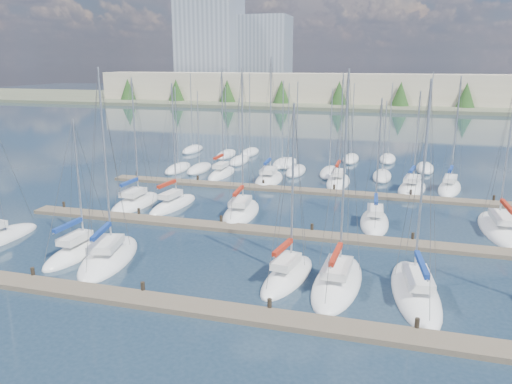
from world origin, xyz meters
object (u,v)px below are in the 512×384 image
(sailboat_d, at_px, (288,276))
(sailboat_q, at_px, (412,188))
(sailboat_f, at_px, (415,292))
(sailboat_b, at_px, (79,251))
(sailboat_o, at_px, (269,179))
(sailboat_h, at_px, (136,203))
(sailboat_r, at_px, (450,188))
(sailboat_j, at_px, (241,212))
(sailboat_c, at_px, (109,257))
(sailboat_l, at_px, (374,222))
(sailboat_p, at_px, (338,182))
(sailboat_i, at_px, (173,205))
(sailboat_m, at_px, (500,229))
(sailboat_e, at_px, (337,282))
(sailboat_n, at_px, (222,174))

(sailboat_d, height_order, sailboat_q, sailboat_d)
(sailboat_f, bearing_deg, sailboat_b, 172.41)
(sailboat_o, bearing_deg, sailboat_d, -75.86)
(sailboat_h, xyz_separation_m, sailboat_r, (30.59, 15.05, 0.01))
(sailboat_j, relative_size, sailboat_h, 1.07)
(sailboat_b, relative_size, sailboat_c, 0.75)
(sailboat_l, xyz_separation_m, sailboat_q, (3.35, 13.39, -0.01))
(sailboat_j, relative_size, sailboat_b, 1.31)
(sailboat_r, height_order, sailboat_f, sailboat_f)
(sailboat_j, distance_m, sailboat_f, 20.02)
(sailboat_p, bearing_deg, sailboat_i, -135.52)
(sailboat_i, height_order, sailboat_o, sailboat_o)
(sailboat_q, bearing_deg, sailboat_m, -51.76)
(sailboat_m, bearing_deg, sailboat_e, -132.58)
(sailboat_m, distance_m, sailboat_i, 29.61)
(sailboat_f, bearing_deg, sailboat_e, 171.44)
(sailboat_o, bearing_deg, sailboat_j, -89.27)
(sailboat_c, bearing_deg, sailboat_h, 99.19)
(sailboat_j, height_order, sailboat_o, sailboat_o)
(sailboat_c, height_order, sailboat_n, sailboat_c)
(sailboat_d, distance_m, sailboat_q, 27.94)
(sailboat_l, bearing_deg, sailboat_h, 178.03)
(sailboat_i, height_order, sailboat_e, sailboat_e)
(sailboat_p, xyz_separation_m, sailboat_f, (8.10, -27.63, -0.01))
(sailboat_m, bearing_deg, sailboat_c, -155.39)
(sailboat_l, height_order, sailboat_b, sailboat_l)
(sailboat_b, xyz_separation_m, sailboat_e, (19.12, -0.04, 0.01))
(sailboat_h, bearing_deg, sailboat_n, 76.83)
(sailboat_p, xyz_separation_m, sailboat_r, (12.29, 0.42, 0.01))
(sailboat_b, distance_m, sailboat_f, 23.89)
(sailboat_h, xyz_separation_m, sailboat_l, (23.22, 0.42, 0.00))
(sailboat_b, xyz_separation_m, sailboat_n, (1.22, 27.67, 0.02))
(sailboat_p, distance_m, sailboat_r, 12.30)
(sailboat_l, relative_size, sailboat_q, 1.01)
(sailboat_j, bearing_deg, sailboat_c, -118.47)
(sailboat_p, xyz_separation_m, sailboat_e, (3.33, -27.52, -0.00))
(sailboat_d, relative_size, sailboat_q, 1.06)
(sailboat_i, distance_m, sailboat_f, 26.14)
(sailboat_r, bearing_deg, sailboat_m, -68.28)
(sailboat_p, height_order, sailboat_r, sailboat_p)
(sailboat_m, relative_size, sailboat_l, 1.17)
(sailboat_n, distance_m, sailboat_f, 35.88)
(sailboat_i, xyz_separation_m, sailboat_b, (-1.41, -13.20, -0.02))
(sailboat_r, bearing_deg, sailboat_b, -125.54)
(sailboat_h, relative_size, sailboat_d, 1.08)
(sailboat_o, relative_size, sailboat_n, 1.11)
(sailboat_n, bearing_deg, sailboat_b, -91.75)
(sailboat_b, bearing_deg, sailboat_r, 47.29)
(sailboat_m, bearing_deg, sailboat_p, 136.16)
(sailboat_j, xyz_separation_m, sailboat_f, (15.32, -12.89, -0.00))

